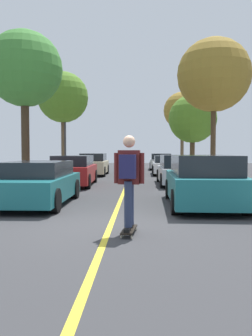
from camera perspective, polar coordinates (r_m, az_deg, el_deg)
ground at (r=7.55m, az=-2.57°, el=-9.39°), size 80.00×80.00×0.00m
center_line at (r=11.48m, az=-0.89°, el=-5.19°), size 0.12×39.20×0.01m
parked_car_left_nearest at (r=10.80m, az=-14.24°, el=-2.37°), size 2.00×4.24×1.28m
parked_car_left_near at (r=16.47m, az=-8.47°, el=-0.39°), size 2.00×4.54×1.39m
parked_car_left_far at (r=23.37m, az=-5.29°, el=0.58°), size 1.87×4.33×1.44m
parked_car_right_nearest at (r=10.39m, az=12.30°, el=-2.04°), size 2.07×4.46×1.47m
parked_car_right_near at (r=16.81m, az=8.44°, el=-0.33°), size 1.86×4.51×1.41m
parked_car_right_far at (r=23.86m, az=6.61°, el=0.44°), size 1.99×4.16×1.28m
parked_car_right_farthest at (r=30.48m, az=5.66°, el=1.04°), size 2.01×4.11×1.38m
street_tree_left_nearest at (r=16.25m, az=-16.12°, el=15.06°), size 3.24×3.24×6.61m
street_tree_left_near at (r=23.42m, az=-10.18°, el=11.16°), size 3.26×3.26×6.54m
street_tree_right_nearest at (r=18.75m, az=14.04°, el=14.36°), size 3.68×3.68×7.11m
street_tree_right_near at (r=25.39m, az=10.73°, el=7.80°), size 3.38×3.38×5.41m
street_tree_right_far at (r=31.47m, az=9.11°, el=9.11°), size 3.26×3.26×6.61m
fire_hydrant at (r=13.99m, az=-16.80°, el=-1.89°), size 0.20×0.20×0.70m
streetlamp at (r=23.16m, az=-9.85°, el=7.83°), size 0.36×0.24×6.22m
skateboard at (r=6.83m, az=0.50°, el=-9.95°), size 0.31×0.86×0.10m
skateboarder at (r=6.64m, az=0.47°, el=-1.31°), size 0.59×0.71×1.78m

